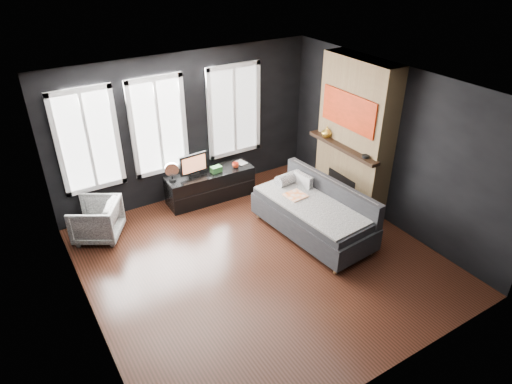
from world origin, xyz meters
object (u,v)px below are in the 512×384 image
armchair (96,218)px  sofa (313,211)px  book (238,159)px  mantel_vase (327,132)px  media_console (210,185)px  mug (236,164)px  monitor (193,164)px

armchair → sofa: bearing=90.9°
book → mantel_vase: mantel_vase is taller
media_console → mantel_vase: bearing=-27.5°
sofa → media_console: (-0.90, 1.95, -0.17)m
armchair → mantel_vase: size_ratio=3.71×
sofa → armchair: sofa is taller
armchair → mug: 2.67m
book → mantel_vase: size_ratio=1.14×
media_console → mug: mug is taller
sofa → mantel_vase: (0.95, 0.90, 0.87)m
sofa → mantel_vase: bearing=38.5°
armchair → monitor: size_ratio=1.34×
mug → sofa: bearing=-77.9°
monitor → book: monitor is taller
media_console → mug: 0.62m
media_console → monitor: monitor is taller
sofa → book: 1.99m
monitor → mug: monitor is taller
monitor → mantel_vase: size_ratio=2.76×
sofa → media_console: bearing=109.7°
sofa → mug: size_ratio=16.69×
media_console → mantel_vase: 2.37m
armchair → mantel_vase: (4.00, -0.90, 0.96)m
sofa → armchair: bearing=144.4°
armchair → book: book is taller
book → armchair: bearing=-176.8°
mantel_vase → media_console: bearing=150.4°
armchair → monitor: bearing=126.6°
sofa → monitor: bearing=116.4°
sofa → book: size_ratio=9.43×
monitor → mantel_vase: 2.46m
monitor → mantel_vase: bearing=-30.5°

